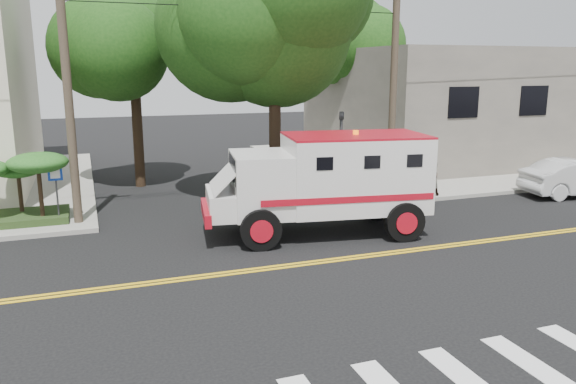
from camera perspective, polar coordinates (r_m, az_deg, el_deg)
name	(u,v)px	position (r m, az deg, el deg)	size (l,w,h in m)	color
ground	(300,264)	(15.23, 1.22, -7.37)	(100.00, 100.00, 0.00)	black
sidewalk_ne	(435,159)	(33.11, 14.71, 3.24)	(17.00, 17.00, 0.15)	gray
building_right	(455,104)	(34.06, 16.63, 8.59)	(14.00, 12.00, 6.00)	#5E5851
utility_pole_left	(68,90)	(19.37, -21.48, 9.65)	(0.28, 0.28, 9.00)	#382D23
utility_pole_right	(393,85)	(22.69, 10.66, 10.59)	(0.28, 0.28, 9.00)	#382D23
tree_main	(289,9)	(20.92, 0.06, 18.06)	(6.08, 5.70, 9.85)	black
tree_left	(141,54)	(25.27, -14.66, 13.37)	(4.48, 4.20, 7.70)	black
tree_right	(346,51)	(32.34, 5.94, 14.08)	(4.80, 4.50, 8.20)	black
traffic_signal	(341,148)	(21.18, 5.38, 4.45)	(0.15, 0.18, 3.60)	#3F3F42
accessibility_sign	(56,187)	(19.92, -22.48, 0.51)	(0.45, 0.10, 2.02)	#3F3F42
palm_planter	(15,178)	(20.41, -25.96, 1.27)	(3.52, 2.63, 2.36)	#1E3314
armored_truck	(327,178)	(17.60, 4.00, 1.40)	(7.23, 3.65, 3.16)	silver
pedestrian_a	(357,167)	(24.64, 7.00, 2.51)	(0.58, 0.38, 1.58)	gray
pedestrian_b	(429,173)	(23.20, 14.16, 1.92)	(0.89, 0.69, 1.83)	gray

